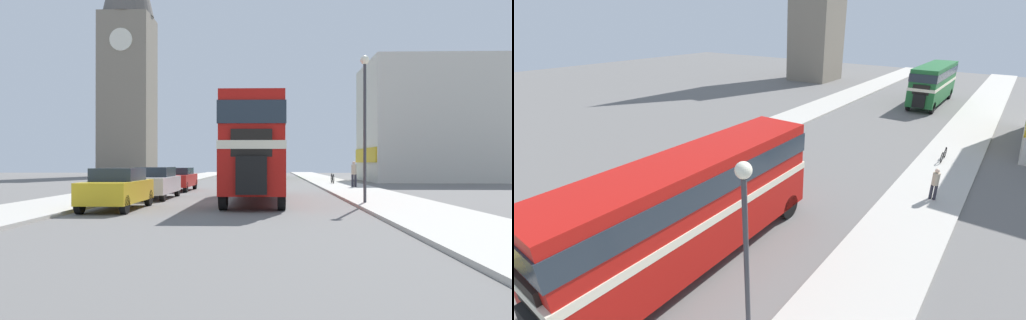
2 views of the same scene
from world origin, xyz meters
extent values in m
plane|color=slate|center=(0.00, 0.00, 0.00)|extent=(120.00, 120.00, 0.00)
cube|color=#B7B2A8|center=(6.75, 0.00, 0.06)|extent=(3.50, 120.00, 0.12)
cube|color=#B7B2A8|center=(-6.75, 0.00, 0.06)|extent=(3.50, 120.00, 0.12)
cube|color=#B2140F|center=(1.06, 0.76, 1.36)|extent=(2.37, 10.91, 1.64)
cube|color=beige|center=(1.06, 0.76, 2.32)|extent=(2.39, 10.97, 0.30)
cube|color=#B2140F|center=(1.06, 0.76, 3.37)|extent=(2.32, 10.69, 1.79)
cube|color=#232D38|center=(1.06, 0.76, 3.45)|extent=(2.39, 10.80, 0.80)
cube|color=black|center=(1.06, -4.79, 1.27)|extent=(1.07, 0.20, 1.31)
cube|color=black|center=(1.06, -4.64, 2.38)|extent=(1.42, 0.12, 0.95)
cylinder|color=black|center=(0.02, -3.79, 0.56)|extent=(0.28, 1.13, 1.13)
cylinder|color=black|center=(2.11, -3.79, 0.56)|extent=(0.28, 1.13, 1.13)
cylinder|color=black|center=(0.02, 5.20, 0.56)|extent=(0.28, 1.13, 1.13)
cylinder|color=black|center=(2.11, 5.20, 0.56)|extent=(0.28, 1.13, 1.13)
cube|color=#1E602D|center=(1.92, 32.77, 1.31)|extent=(2.51, 9.98, 1.55)
cube|color=beige|center=(1.92, 32.77, 2.23)|extent=(2.54, 10.03, 0.28)
cube|color=#1E602D|center=(1.92, 32.77, 3.22)|extent=(2.46, 9.78, 1.70)
cube|color=#232D38|center=(1.92, 32.77, 3.31)|extent=(2.54, 9.88, 0.76)
cube|color=black|center=(1.92, 27.68, 1.24)|extent=(1.13, 0.20, 1.24)
cube|color=black|center=(1.92, 27.82, 2.29)|extent=(1.51, 0.12, 0.90)
cylinder|color=black|center=(0.80, 28.68, 0.56)|extent=(0.28, 1.13, 1.13)
cylinder|color=black|center=(3.03, 28.68, 0.56)|extent=(0.28, 1.13, 1.13)
cylinder|color=black|center=(0.80, 36.75, 0.56)|extent=(0.28, 1.13, 1.13)
cylinder|color=black|center=(3.03, 36.75, 0.56)|extent=(0.28, 1.13, 1.13)
cube|color=gold|center=(-3.85, -3.72, 0.66)|extent=(1.70, 4.12, 0.75)
cube|color=#232D38|center=(-3.85, -3.55, 1.27)|extent=(1.50, 2.14, 0.46)
cylinder|color=black|center=(-4.60, -5.33, 0.32)|extent=(0.20, 0.64, 0.64)
cylinder|color=black|center=(-3.10, -5.33, 0.32)|extent=(0.20, 0.64, 0.64)
cylinder|color=black|center=(-4.60, -2.10, 0.32)|extent=(0.20, 0.64, 0.64)
cylinder|color=black|center=(-3.10, -2.10, 0.32)|extent=(0.20, 0.64, 0.64)
cube|color=silver|center=(-3.73, 1.72, 0.66)|extent=(1.66, 4.28, 0.74)
cube|color=#232D38|center=(-3.73, 1.89, 1.26)|extent=(1.46, 2.23, 0.46)
cylinder|color=black|center=(-4.46, 0.03, 0.32)|extent=(0.20, 0.64, 0.64)
cylinder|color=black|center=(-2.99, 0.03, 0.32)|extent=(0.20, 0.64, 0.64)
cylinder|color=black|center=(-4.46, 3.41, 0.32)|extent=(0.20, 0.64, 0.64)
cylinder|color=black|center=(-2.99, 3.41, 0.32)|extent=(0.20, 0.64, 0.64)
cube|color=red|center=(-3.90, 8.26, 0.64)|extent=(1.80, 4.38, 0.69)
cube|color=#232D38|center=(-3.90, 8.43, 1.19)|extent=(1.58, 2.28, 0.41)
cylinder|color=black|center=(-4.70, 6.52, 0.32)|extent=(0.20, 0.64, 0.64)
cylinder|color=black|center=(-3.10, 6.52, 0.32)|extent=(0.20, 0.64, 0.64)
cylinder|color=black|center=(-4.70, 10.00, 0.32)|extent=(0.20, 0.64, 0.64)
cylinder|color=black|center=(-3.10, 10.00, 0.32)|extent=(0.20, 0.64, 0.64)
cylinder|color=#282833|center=(7.02, 10.70, 0.52)|extent=(0.15, 0.15, 0.81)
cylinder|color=#282833|center=(7.20, 10.70, 0.52)|extent=(0.15, 0.15, 0.81)
cylinder|color=tan|center=(7.11, 10.70, 1.25)|extent=(0.34, 0.34, 0.64)
sphere|color=beige|center=(7.11, 10.70, 1.68)|extent=(0.22, 0.22, 0.22)
torus|color=black|center=(6.45, 15.98, 0.48)|extent=(0.05, 0.71, 0.71)
torus|color=black|center=(6.45, 17.03, 0.48)|extent=(0.05, 0.71, 0.71)
cylinder|color=black|center=(6.45, 16.50, 0.62)|extent=(0.04, 1.06, 0.34)
cylinder|color=black|center=(6.45, 16.88, 0.69)|extent=(0.04, 0.04, 0.43)
cylinder|color=#38383D|center=(5.47, -1.67, 2.87)|extent=(0.12, 0.12, 5.50)
sphere|color=#EFEACC|center=(5.47, -1.67, 5.80)|extent=(0.36, 0.36, 0.36)
cube|color=gray|center=(-15.83, 39.23, 9.84)|extent=(5.97, 5.97, 19.69)
cylinder|color=silver|center=(-15.83, 36.19, 16.14)|extent=(2.69, 0.10, 2.69)
cube|color=beige|center=(17.83, 23.81, 5.33)|extent=(14.90, 9.94, 10.67)
cube|color=gold|center=(10.32, 23.81, 2.35)|extent=(0.12, 9.44, 1.28)
camera|label=1|loc=(1.71, -21.63, 1.72)|focal=35.00mm
camera|label=2|loc=(9.50, -6.27, 8.57)|focal=24.00mm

